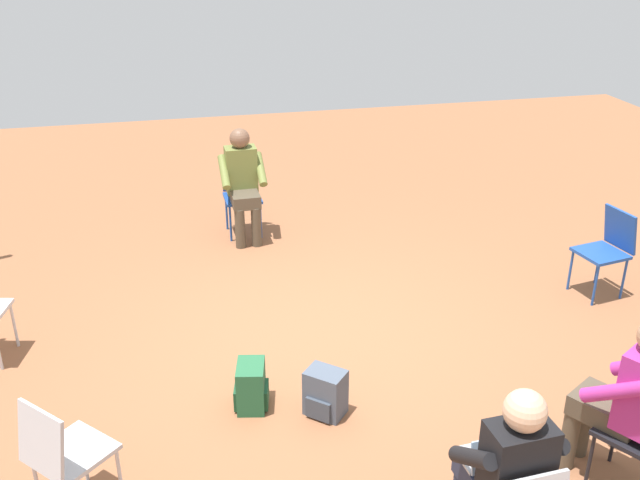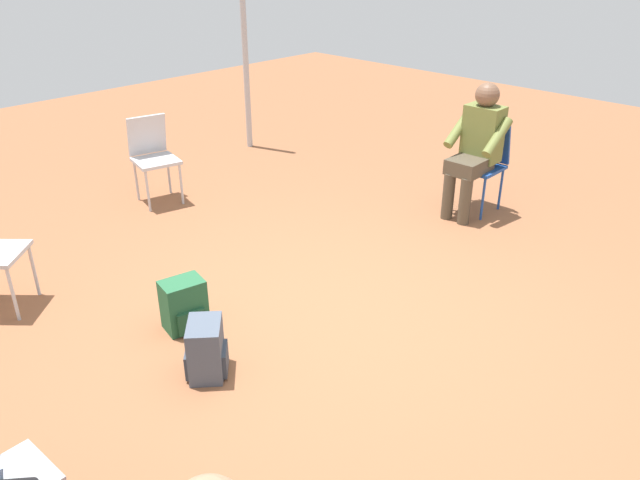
% 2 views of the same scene
% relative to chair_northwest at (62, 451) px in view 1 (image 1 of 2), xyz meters
% --- Properties ---
extents(ground_plane, '(15.41, 15.41, 0.00)m').
position_rel_chair_northwest_xyz_m(ground_plane, '(1.52, -1.92, -0.50)').
color(ground_plane, brown).
extents(chair_northwest, '(0.58, 0.59, 0.85)m').
position_rel_chair_northwest_xyz_m(chair_northwest, '(0.00, 0.00, 0.00)').
color(chair_northwest, '#B7B7BC').
rests_on(chair_northwest, ground).
extents(chair_east, '(0.45, 0.41, 0.85)m').
position_rel_chair_northwest_xyz_m(chair_east, '(4.04, -1.55, 0.00)').
color(chair_east, '#1E4799').
rests_on(chair_east, ground).
extents(chair_south, '(0.46, 0.50, 0.85)m').
position_rel_chair_northwest_xyz_m(chair_south, '(1.81, -4.75, 0.00)').
color(chair_south, '#1E4799').
rests_on(chair_south, ground).
extents(person_with_laptop, '(0.54, 0.51, 1.24)m').
position_rel_chair_northwest_xyz_m(person_with_laptop, '(-0.89, -2.35, 0.20)').
color(person_with_laptop, '#23283D').
rests_on(person_with_laptop, ground).
extents(person_in_magenta, '(0.63, 0.62, 1.24)m').
position_rel_chair_northwest_xyz_m(person_in_magenta, '(-0.46, -3.37, 0.20)').
color(person_in_magenta, '#4C4233').
rests_on(person_in_magenta, ground).
extents(person_in_olive, '(0.53, 0.50, 1.24)m').
position_rel_chair_northwest_xyz_m(person_in_olive, '(3.87, -1.56, 0.20)').
color(person_in_olive, '#4C4233').
rests_on(person_in_olive, ground).
extents(backpack_near_laptop_user, '(0.31, 0.28, 0.36)m').
position_rel_chair_northwest_xyz_m(backpack_near_laptop_user, '(0.81, -1.21, -0.34)').
color(backpack_near_laptop_user, '#235B38').
rests_on(backpack_near_laptop_user, ground).
extents(backpack_by_empty_chair, '(0.34, 0.34, 0.36)m').
position_rel_chair_northwest_xyz_m(backpack_by_empty_chair, '(0.61, -1.73, -0.34)').
color(backpack_by_empty_chair, '#475160').
rests_on(backpack_by_empty_chair, ground).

